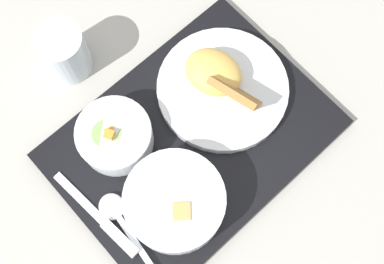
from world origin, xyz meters
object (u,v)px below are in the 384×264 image
(bowl_salad, at_px, (115,136))
(bowl_soup, at_px, (175,202))
(glass_water, at_px, (64,54))
(knife, at_px, (112,230))
(spoon, at_px, (121,220))
(plate_main, at_px, (221,85))

(bowl_salad, relative_size, bowl_soup, 0.79)
(glass_water, bearing_deg, knife, -123.49)
(bowl_salad, relative_size, spoon, 0.75)
(spoon, relative_size, glass_water, 1.71)
(bowl_salad, xyz_separation_m, plate_main, (0.17, -0.07, -0.01))
(bowl_soup, xyz_separation_m, spoon, (-0.07, 0.05, -0.03))
(bowl_soup, relative_size, knife, 0.83)
(bowl_soup, relative_size, glass_water, 1.63)
(bowl_soup, relative_size, plate_main, 0.69)
(glass_water, bearing_deg, plate_main, -62.51)
(bowl_salad, bearing_deg, glass_water, 71.50)
(bowl_salad, bearing_deg, knife, -141.38)
(plate_main, bearing_deg, bowl_salad, 157.36)
(bowl_salad, bearing_deg, bowl_soup, -98.66)
(bowl_soup, bearing_deg, spoon, 144.24)
(bowl_soup, xyz_separation_m, knife, (-0.09, 0.05, -0.03))
(plate_main, distance_m, knife, 0.28)
(knife, xyz_separation_m, glass_water, (0.16, 0.24, 0.02))
(bowl_soup, height_order, spoon, bowl_soup)
(knife, bearing_deg, glass_water, -29.50)
(plate_main, bearing_deg, bowl_soup, -161.47)
(plate_main, height_order, spoon, plate_main)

